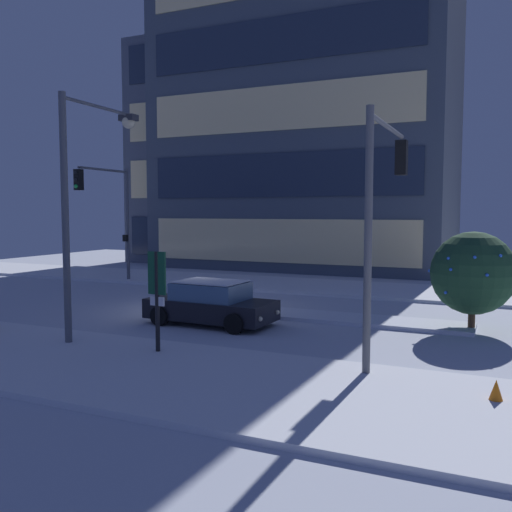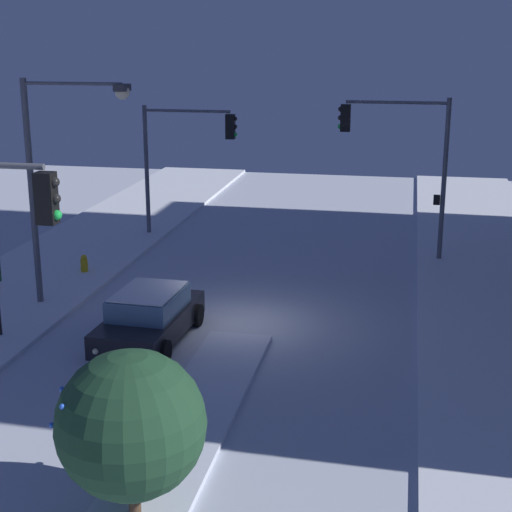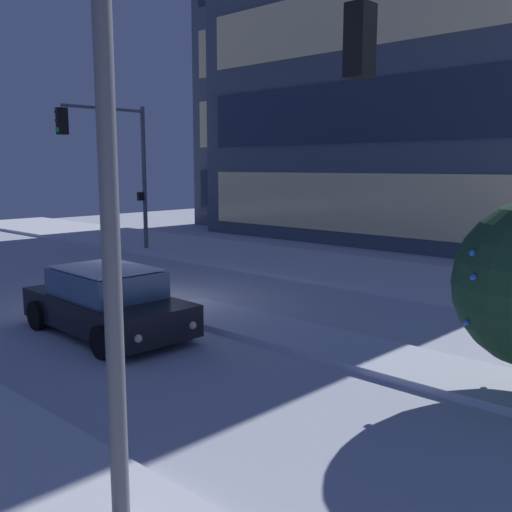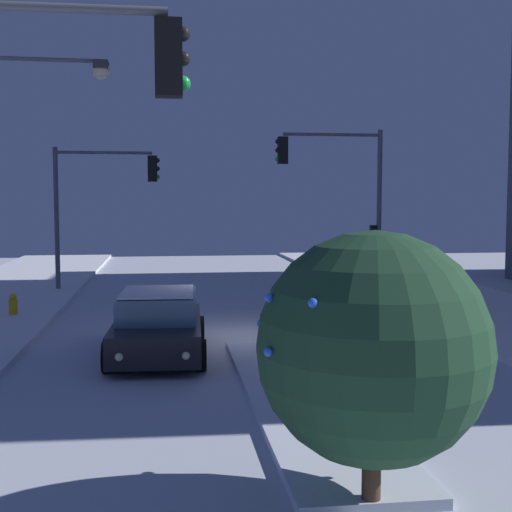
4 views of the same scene
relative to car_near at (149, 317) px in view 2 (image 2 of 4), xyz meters
name	(u,v)px [view 2 (image 2 of 4)]	position (x,y,z in m)	size (l,w,h in m)	color
ground	(238,324)	(-1.76, 2.19, -0.71)	(52.00, 52.00, 0.00)	silver
curb_strip_far	(512,341)	(-1.76, 10.07, -0.64)	(52.00, 5.20, 0.14)	silver
median_strip	(200,406)	(3.81, 2.50, -0.64)	(9.00, 1.80, 0.14)	silver
car_near	(149,317)	(0.00, 0.00, 0.00)	(4.52, 2.27, 1.49)	black
traffic_light_corner_near_left	(183,147)	(-11.46, -2.26, 3.16)	(0.32, 4.02, 5.54)	#565960
traffic_light_corner_far_left	(404,151)	(-9.72, 6.74, 3.49)	(0.32, 4.10, 6.17)	#565960
street_lamp_arched	(59,160)	(-2.21, -3.44, 4.01)	(0.56, 3.38, 7.14)	#565960
fire_hydrant	(84,265)	(-5.50, -4.32, -0.35)	(0.48, 0.26, 0.76)	gold
decorated_tree_median	(131,425)	(8.17, 2.47, 1.18)	(2.72, 2.65, 3.22)	#473323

